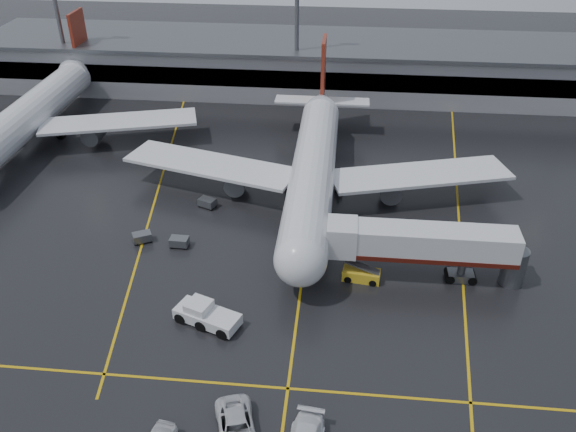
# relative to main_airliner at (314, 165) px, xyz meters

# --- Properties ---
(ground) EXTENTS (220.00, 220.00, 0.00)m
(ground) POSITION_rel_main_airliner_xyz_m (0.00, -9.70, -4.21)
(ground) COLOR black
(ground) RESTS_ON ground
(apron_line_centre) EXTENTS (0.25, 90.00, 0.02)m
(apron_line_centre) POSITION_rel_main_airliner_xyz_m (0.00, -9.70, -4.20)
(apron_line_centre) COLOR gold
(apron_line_centre) RESTS_ON ground
(apron_line_stop) EXTENTS (60.00, 0.25, 0.02)m
(apron_line_stop) POSITION_rel_main_airliner_xyz_m (0.00, -31.70, -4.20)
(apron_line_stop) COLOR gold
(apron_line_stop) RESTS_ON ground
(apron_line_left) EXTENTS (9.99, 69.35, 0.02)m
(apron_line_left) POSITION_rel_main_airliner_xyz_m (-20.00, 0.30, -4.20)
(apron_line_left) COLOR gold
(apron_line_left) RESTS_ON ground
(apron_line_right) EXTENTS (7.57, 69.64, 0.02)m
(apron_line_right) POSITION_rel_main_airliner_xyz_m (18.00, 0.30, -4.20)
(apron_line_right) COLOR gold
(apron_line_right) RESTS_ON ground
(terminal) EXTENTS (122.00, 19.00, 8.60)m
(terminal) POSITION_rel_main_airliner_xyz_m (0.00, 38.23, 0.11)
(terminal) COLOR gray
(terminal) RESTS_ON ground
(light_mast_left) EXTENTS (3.00, 1.20, 25.45)m
(light_mast_left) POSITION_rel_main_airliner_xyz_m (-45.00, 32.30, 10.27)
(light_mast_left) COLOR #595B60
(light_mast_left) RESTS_ON ground
(light_mast_mid) EXTENTS (3.00, 1.20, 25.45)m
(light_mast_mid) POSITION_rel_main_airliner_xyz_m (-5.00, 32.30, 10.27)
(light_mast_mid) COLOR #595B60
(light_mast_mid) RESTS_ON ground
(main_airliner) EXTENTS (48.80, 45.60, 14.10)m
(main_airliner) POSITION_rel_main_airliner_xyz_m (0.00, 0.00, 0.00)
(main_airliner) COLOR silver
(main_airliner) RESTS_ON ground
(second_airliner) EXTENTS (48.80, 45.60, 14.10)m
(second_airliner) POSITION_rel_main_airliner_xyz_m (-42.00, 12.00, 0.00)
(second_airliner) COLOR silver
(second_airliner) RESTS_ON ground
(jet_bridge) EXTENTS (19.90, 3.40, 6.05)m
(jet_bridge) POSITION_rel_main_airliner_xyz_m (11.87, -15.70, -0.28)
(jet_bridge) COLOR silver
(jet_bridge) RESTS_ON ground
(pushback_tractor) EXTENTS (6.61, 4.51, 2.19)m
(pushback_tractor) POSITION_rel_main_airliner_xyz_m (-8.33, -24.56, -3.34)
(pushback_tractor) COLOR silver
(pushback_tractor) RESTS_ON ground
(belt_loader) EXTENTS (3.94, 2.18, 2.38)m
(belt_loader) POSITION_rel_main_airliner_xyz_m (5.98, -16.72, -3.62)
(belt_loader) COLOR gold
(belt_loader) RESTS_ON ground
(service_van_a) EXTENTS (4.45, 6.59, 1.68)m
(service_van_a) POSITION_rel_main_airliner_xyz_m (-3.35, -36.62, -3.37)
(service_van_a) COLOR silver
(service_van_a) RESTS_ON ground
(baggage_cart_a) EXTENTS (2.04, 1.36, 1.12)m
(baggage_cart_a) POSITION_rel_main_airliner_xyz_m (-13.89, -12.81, -3.58)
(baggage_cart_a) COLOR #595B60
(baggage_cart_a) RESTS_ON ground
(baggage_cart_b) EXTENTS (2.37, 2.08, 1.12)m
(baggage_cart_b) POSITION_rel_main_airliner_xyz_m (-18.23, -12.34, -3.58)
(baggage_cart_b) COLOR #595B60
(baggage_cart_b) RESTS_ON ground
(baggage_cart_c) EXTENTS (2.35, 1.98, 1.12)m
(baggage_cart_c) POSITION_rel_main_airliner_xyz_m (-12.62, -4.28, -3.58)
(baggage_cart_c) COLOR #595B60
(baggage_cart_c) RESTS_ON ground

